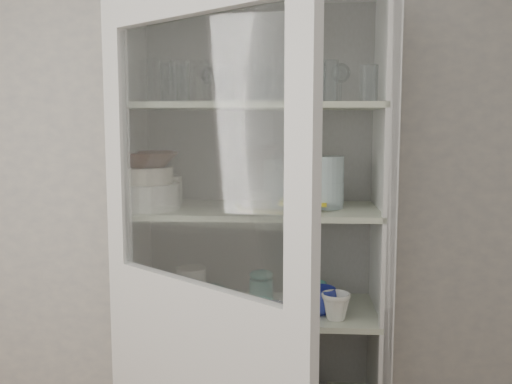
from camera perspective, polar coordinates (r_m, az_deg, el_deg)
The scene contains 31 objects.
wall_back at distance 2.46m, azimuth -4.30°, elevation 0.22°, with size 3.60×0.02×2.60m, color #A2A19F.
pantry_cabinet at distance 2.35m, azimuth 0.10°, elevation -9.02°, with size 1.00×0.45×2.10m.
cupboard_door at distance 1.86m, azimuth -5.82°, elevation -15.73°, with size 0.73×0.59×2.00m.
tumbler_0 at distance 2.11m, azimuth -7.65°, elevation 10.91°, with size 0.07×0.07×0.15m, color silver.
tumbler_1 at distance 2.09m, azimuth -8.58°, elevation 10.83°, with size 0.07×0.07×0.14m, color silver.
tumbler_2 at distance 2.07m, azimuth 0.59°, elevation 10.95°, with size 0.07×0.07×0.14m, color silver.
tumbler_3 at distance 2.04m, azimuth 4.15°, elevation 11.13°, with size 0.08×0.08×0.15m, color silver.
tumbler_4 at distance 2.10m, azimuth 6.00°, elevation 10.87°, with size 0.07×0.07×0.14m, color silver.
tumbler_5 at distance 2.09m, azimuth 7.21°, elevation 10.92°, with size 0.07×0.07×0.15m, color silver.
tumbler_6 at distance 2.10m, azimuth 11.21°, elevation 10.60°, with size 0.07×0.07×0.13m, color silver.
tumbler_7 at distance 2.24m, azimuth -7.57°, elevation 10.67°, with size 0.07×0.07×0.15m, color silver.
tumbler_8 at distance 2.24m, azimuth -3.03°, elevation 10.67°, with size 0.07×0.07×0.15m, color silver.
tumbler_9 at distance 2.19m, azimuth -2.94°, elevation 10.72°, with size 0.07×0.07×0.14m, color silver.
goblet_0 at distance 2.34m, azimuth -4.61°, elevation 10.69°, with size 0.07×0.07×0.16m, color silver, non-canonical shape.
goblet_1 at distance 2.30m, azimuth -0.45°, elevation 10.89°, with size 0.08×0.08×0.17m, color silver, non-canonical shape.
goblet_2 at distance 2.29m, azimuth 4.56°, elevation 11.13°, with size 0.08×0.08×0.19m, color silver, non-canonical shape.
goblet_3 at distance 2.32m, azimuth 8.45°, elevation 10.84°, with size 0.08×0.08×0.17m, color silver, non-canonical shape.
plate_stack_front at distance 2.21m, azimuth -10.78°, elevation -0.39°, with size 0.25×0.25×0.10m, color white.
plate_stack_back at distance 2.37m, azimuth -9.80°, elevation 0.28°, with size 0.20×0.20×0.11m, color white.
cream_bowl at distance 2.20m, azimuth -10.83°, elevation 1.66°, with size 0.20×0.20×0.06m, color #EFE4CC.
terracotta_bowl at distance 2.20m, azimuth -10.86°, elevation 3.22°, with size 0.24×0.24×0.06m, color #402115.
glass_platter at distance 2.22m, azimuth 4.84°, elevation -1.31°, with size 0.29×0.29×0.02m, color silver.
yellow_trivet at distance 2.22m, azimuth 4.85°, elevation -0.94°, with size 0.18×0.18×0.01m, color gold.
white_ramekin at distance 2.22m, azimuth 4.86°, elevation -0.03°, with size 0.14×0.14×0.06m, color white.
grey_bowl_stack at distance 2.21m, azimuth 7.04°, elevation 0.99°, with size 0.13×0.13×0.20m, color #B1C7C9.
mug_blue at distance 2.23m, azimuth 6.45°, elevation -10.74°, with size 0.13×0.13×0.10m, color #203599.
mug_teal at distance 2.35m, azimuth 5.92°, elevation -9.99°, with size 0.09×0.09×0.09m, color #197668.
mug_white at distance 2.17m, azimuth 7.98°, elevation -11.26°, with size 0.11×0.11×0.10m, color white.
teal_jar at distance 2.34m, azimuth 0.54°, elevation -9.63°, with size 0.10×0.10×0.12m.
measuring_cups at distance 2.29m, azimuth -6.81°, elevation -11.10°, with size 0.10×0.10×0.04m, color #ABABAB.
white_canister at distance 2.36m, azimuth -6.48°, elevation -9.23°, with size 0.12×0.12×0.14m, color white.
Camera 1 is at (0.34, -0.92, 1.59)m, focal length 40.00 mm.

